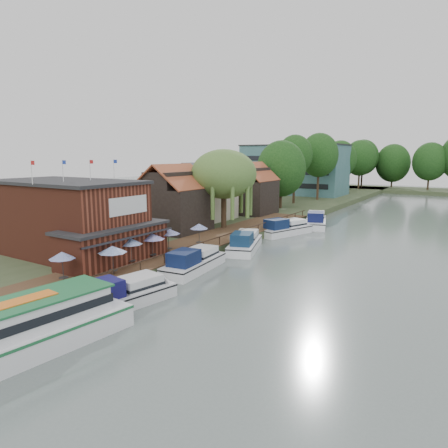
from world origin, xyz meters
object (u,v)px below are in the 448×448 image
Objects in this scene: cruiser_0 at (122,291)px; tour_boat at (6,332)px; umbrella_1 at (113,260)px; cottage_b at (200,191)px; cruiser_4 at (316,218)px; umbrella_0 at (63,267)px; hotel_block at (294,169)px; cruiser_1 at (194,259)px; cottage_a at (173,198)px; umbrella_4 at (169,240)px; cruiser_2 at (245,240)px; pub at (80,219)px; umbrella_5 at (199,235)px; cruiser_3 at (286,226)px; umbrella_2 at (131,251)px; cottage_c at (251,188)px; swan at (106,322)px; umbrella_3 at (153,246)px; willow at (224,189)px.

tour_boat reaches higher than cruiser_0.
cottage_b is at bearing 112.40° from umbrella_1.
umbrella_0 is at bearing -116.16° from cruiser_4.
cruiser_0 is (19.10, -76.29, -6.03)m from hotel_block.
cruiser_0 is 1.00× the size of cruiser_1.
cottage_a is 3.62× the size of umbrella_4.
cottage_b reaches higher than cruiser_2.
cottage_b reaches higher than cruiser_1.
pub is 2.08× the size of cottage_b.
cruiser_0 is at bearing -75.94° from hotel_block.
cruiser_0 is at bearing -74.88° from umbrella_5.
hotel_block is at bearing 129.67° from cruiser_3.
pub reaches higher than cruiser_0.
cruiser_0 is (15.10, -30.29, -4.13)m from cottage_b.
umbrella_2 is (6.49, 0.17, -2.36)m from pub.
cruiser_0 is 0.93× the size of cruiser_4.
umbrella_0 is at bearing -47.06° from pub.
pub reaches higher than cruiser_3.
cruiser_3 is (10.23, -9.00, -4.09)m from cottage_c.
umbrella_5 is (11.12, -15.56, -2.96)m from cottage_b.
umbrella_4 is 0.17× the size of tour_boat.
umbrella_1 reaches higher than tour_boat.
cruiser_2 is at bearing 75.81° from umbrella_2.
cruiser_2 is at bearing 83.50° from cruiser_1.
umbrella_0 reaches higher than cruiser_4.
pub is at bearing 159.33° from umbrella_1.
cruiser_4 reaches higher than cruiser_3.
umbrella_1 reaches higher than cruiser_4.
umbrella_2 reaches higher than swan.
cottage_a is 16.88m from umbrella_2.
cruiser_0 is (3.64, -2.47, -1.17)m from umbrella_1.
cruiser_0 is at bearing -60.87° from umbrella_3.
cruiser_4 is at bearing 98.70° from cruiser_0.
umbrella_1 is at bearing -64.59° from cottage_a.
cottage_c reaches higher than umbrella_5.
umbrella_5 is 23.77m from tour_boat.
cruiser_2 is 22.62m from swan.
umbrella_1 is at bearing -77.64° from cruiser_3.
cottage_a is 10.44m from cottage_b.
cruiser_0 is (3.98, -14.73, -1.17)m from umbrella_5.
willow is 4.39× the size of umbrella_5.
pub is 8.42× the size of umbrella_3.
cruiser_0 is at bearing -108.53° from cruiser_4.
cruiser_1 is (-1.05, 9.86, 0.01)m from cruiser_0.
willow is (3.50, -14.00, 0.96)m from cottage_c.
hotel_block reaches higher than umbrella_4.
willow is 1.09× the size of cruiser_3.
umbrella_3 is at bearing 128.44° from cruiser_0.
cruiser_2 is at bearing 78.24° from umbrella_0.
pub reaches higher than cruiser_4.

